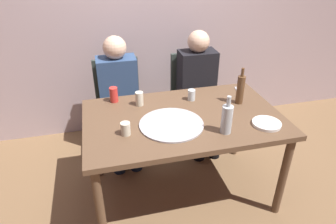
{
  "coord_description": "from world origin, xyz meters",
  "views": [
    {
      "loc": [
        -0.57,
        -1.84,
        1.88
      ],
      "look_at": [
        -0.12,
        0.01,
        0.8
      ],
      "focal_mm": 32.09,
      "sensor_mm": 36.0,
      "label": 1
    }
  ],
  "objects": [
    {
      "name": "wine_glass",
      "position": [
        -0.44,
        -0.14,
        0.8
      ],
      "size": [
        0.07,
        0.07,
        0.09
      ],
      "primitive_type": "cylinder",
      "color": "beige",
      "rests_on": "dining_table"
    },
    {
      "name": "tumbler_near",
      "position": [
        0.14,
        0.24,
        0.8
      ],
      "size": [
        0.06,
        0.06,
        0.09
      ],
      "primitive_type": "cylinder",
      "color": "silver",
      "rests_on": "dining_table"
    },
    {
      "name": "tumbler_far",
      "position": [
        -0.29,
        0.26,
        0.81
      ],
      "size": [
        0.06,
        0.06,
        0.11
      ],
      "primitive_type": "cylinder",
      "color": "beige",
      "rests_on": "dining_table"
    },
    {
      "name": "guest_in_beanie",
      "position": [
        0.37,
        0.7,
        0.64
      ],
      "size": [
        0.36,
        0.56,
        1.17
      ],
      "rotation": [
        0.0,
        0.0,
        3.14
      ],
      "color": "black",
      "rests_on": "ground_plane"
    },
    {
      "name": "soda_can",
      "position": [
        -0.48,
        0.37,
        0.81
      ],
      "size": [
        0.07,
        0.07,
        0.12
      ],
      "primitive_type": "cylinder",
      "color": "red",
      "rests_on": "dining_table"
    },
    {
      "name": "pizza_tray",
      "position": [
        -0.12,
        -0.09,
        0.76
      ],
      "size": [
        0.46,
        0.46,
        0.01
      ],
      "primitive_type": "cylinder",
      "color": "#ADADB2",
      "rests_on": "dining_table"
    },
    {
      "name": "table_knife",
      "position": [
        0.57,
        0.27,
        0.75
      ],
      "size": [
        0.06,
        0.22,
        0.01
      ],
      "primitive_type": "cube",
      "rotation": [
        0.0,
        0.0,
        1.37
      ],
      "color": "#B7B7BC",
      "rests_on": "dining_table"
    },
    {
      "name": "dining_table",
      "position": [
        0.0,
        0.0,
        0.67
      ],
      "size": [
        1.46,
        0.9,
        0.75
      ],
      "color": "brown",
      "rests_on": "ground_plane"
    },
    {
      "name": "chair_left",
      "position": [
        -0.41,
        0.85,
        0.51
      ],
      "size": [
        0.44,
        0.44,
        0.9
      ],
      "rotation": [
        0.0,
        0.0,
        3.14
      ],
      "color": "#2D3833",
      "rests_on": "ground_plane"
    },
    {
      "name": "plate_stack",
      "position": [
        0.54,
        -0.26,
        0.76
      ],
      "size": [
        0.2,
        0.2,
        0.02
      ],
      "primitive_type": "cylinder",
      "color": "white",
      "rests_on": "dining_table"
    },
    {
      "name": "beer_bottle",
      "position": [
        0.22,
        -0.27,
        0.86
      ],
      "size": [
        0.08,
        0.08,
        0.27
      ],
      "color": "#B2BCC1",
      "rests_on": "dining_table"
    },
    {
      "name": "back_wall",
      "position": [
        0.0,
        1.24,
        1.3
      ],
      "size": [
        6.0,
        0.1,
        2.6
      ],
      "primitive_type": "cube",
      "color": "#B29EA3",
      "rests_on": "ground_plane"
    },
    {
      "name": "guest_in_sweater",
      "position": [
        -0.41,
        0.7,
        0.64
      ],
      "size": [
        0.36,
        0.56,
        1.17
      ],
      "rotation": [
        0.0,
        0.0,
        3.14
      ],
      "color": "navy",
      "rests_on": "ground_plane"
    },
    {
      "name": "wine_bottle",
      "position": [
        0.49,
        0.1,
        0.87
      ],
      "size": [
        0.06,
        0.06,
        0.3
      ],
      "color": "brown",
      "rests_on": "dining_table"
    },
    {
      "name": "ground_plane",
      "position": [
        0.0,
        0.0,
        0.0
      ],
      "size": [
        8.0,
        8.0,
        0.0
      ],
      "primitive_type": "plane",
      "color": "brown"
    },
    {
      "name": "chair_right",
      "position": [
        0.37,
        0.85,
        0.51
      ],
      "size": [
        0.44,
        0.44,
        0.9
      ],
      "rotation": [
        0.0,
        0.0,
        3.14
      ],
      "color": "#2D3833",
      "rests_on": "ground_plane"
    }
  ]
}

